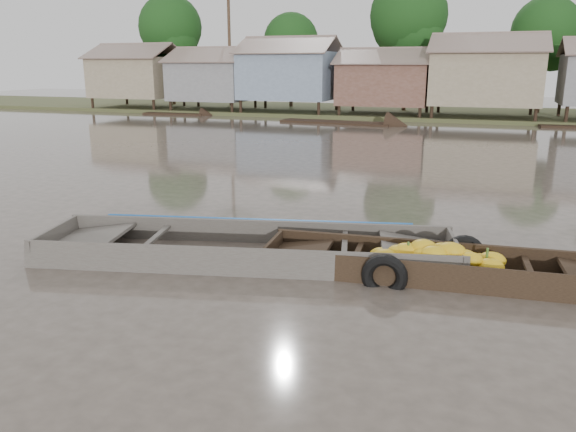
% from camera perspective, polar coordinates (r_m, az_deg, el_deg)
% --- Properties ---
extents(ground, '(120.00, 120.00, 0.00)m').
position_cam_1_polar(ground, '(9.81, 1.04, -5.44)').
color(ground, '#473F36').
rests_on(ground, ground).
extents(riverbank, '(120.00, 12.47, 10.22)m').
position_cam_1_polar(riverbank, '(40.58, 20.31, 13.69)').
color(riverbank, '#384723').
rests_on(riverbank, ground).
extents(banana_boat, '(6.05, 1.90, 0.82)m').
position_cam_1_polar(banana_boat, '(9.78, 14.60, -4.90)').
color(banana_boat, black).
rests_on(banana_boat, ground).
extents(viewer_boat, '(7.83, 3.63, 0.61)m').
position_cam_1_polar(viewer_boat, '(10.39, -4.00, -3.91)').
color(viewer_boat, '#47413C').
rests_on(viewer_boat, ground).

